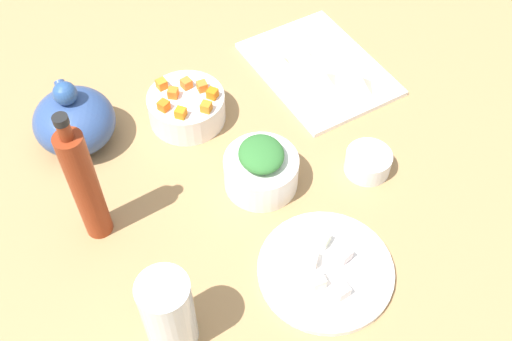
{
  "coord_description": "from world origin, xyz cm",
  "views": [
    {
      "loc": [
        -57.86,
        27.75,
        88.6
      ],
      "look_at": [
        0.0,
        0.0,
        8.0
      ],
      "focal_mm": 42.33,
      "sensor_mm": 36.0,
      "label": 1
    }
  ],
  "objects_px": {
    "teapot": "(74,120)",
    "bowl_carrots": "(187,107)",
    "bottle_1": "(85,185)",
    "cutting_board": "(318,69)",
    "plate_tofu": "(325,270)",
    "drinking_glass_0": "(168,313)",
    "bowl_small_side": "(368,162)",
    "bowl_greens": "(261,172)"
  },
  "relations": [
    {
      "from": "bowl_greens",
      "to": "bottle_1",
      "type": "height_order",
      "value": "bottle_1"
    },
    {
      "from": "teapot",
      "to": "bottle_1",
      "type": "distance_m",
      "value": 0.22
    },
    {
      "from": "bowl_greens",
      "to": "teapot",
      "type": "relative_size",
      "value": 0.78
    },
    {
      "from": "teapot",
      "to": "bowl_greens",
      "type": "bearing_deg",
      "value": -132.29
    },
    {
      "from": "bowl_greens",
      "to": "bowl_small_side",
      "type": "distance_m",
      "value": 0.19
    },
    {
      "from": "bottle_1",
      "to": "cutting_board",
      "type": "bearing_deg",
      "value": -70.68
    },
    {
      "from": "bowl_greens",
      "to": "drinking_glass_0",
      "type": "distance_m",
      "value": 0.32
    },
    {
      "from": "teapot",
      "to": "bowl_carrots",
      "type": "bearing_deg",
      "value": -99.47
    },
    {
      "from": "bowl_greens",
      "to": "drinking_glass_0",
      "type": "bearing_deg",
      "value": 129.6
    },
    {
      "from": "bowl_small_side",
      "to": "teapot",
      "type": "height_order",
      "value": "teapot"
    },
    {
      "from": "bowl_greens",
      "to": "bowl_small_side",
      "type": "relative_size",
      "value": 1.58
    },
    {
      "from": "bowl_greens",
      "to": "bowl_small_side",
      "type": "xyz_separation_m",
      "value": [
        -0.05,
        -0.19,
        -0.01
      ]
    },
    {
      "from": "cutting_board",
      "to": "teapot",
      "type": "relative_size",
      "value": 1.82
    },
    {
      "from": "cutting_board",
      "to": "plate_tofu",
      "type": "bearing_deg",
      "value": 152.02
    },
    {
      "from": "plate_tofu",
      "to": "bowl_carrots",
      "type": "distance_m",
      "value": 0.42
    },
    {
      "from": "cutting_board",
      "to": "plate_tofu",
      "type": "xyz_separation_m",
      "value": [
        -0.42,
        0.22,
        0.0
      ]
    },
    {
      "from": "bowl_greens",
      "to": "bottle_1",
      "type": "bearing_deg",
      "value": 83.77
    },
    {
      "from": "bowl_carrots",
      "to": "plate_tofu",
      "type": "bearing_deg",
      "value": -169.92
    },
    {
      "from": "cutting_board",
      "to": "bowl_carrots",
      "type": "distance_m",
      "value": 0.3
    },
    {
      "from": "bowl_greens",
      "to": "bottle_1",
      "type": "distance_m",
      "value": 0.3
    },
    {
      "from": "drinking_glass_0",
      "to": "bottle_1",
      "type": "bearing_deg",
      "value": 10.97
    },
    {
      "from": "bottle_1",
      "to": "drinking_glass_0",
      "type": "bearing_deg",
      "value": -169.03
    },
    {
      "from": "plate_tofu",
      "to": "bowl_greens",
      "type": "distance_m",
      "value": 0.21
    },
    {
      "from": "bowl_carrots",
      "to": "teapot",
      "type": "bearing_deg",
      "value": 80.53
    },
    {
      "from": "bottle_1",
      "to": "drinking_glass_0",
      "type": "distance_m",
      "value": 0.24
    },
    {
      "from": "cutting_board",
      "to": "teapot",
      "type": "xyz_separation_m",
      "value": [
        0.02,
        0.5,
        0.05
      ]
    },
    {
      "from": "cutting_board",
      "to": "bowl_small_side",
      "type": "xyz_separation_m",
      "value": [
        -0.27,
        0.05,
        0.02
      ]
    },
    {
      "from": "bowl_greens",
      "to": "bowl_carrots",
      "type": "xyz_separation_m",
      "value": [
        0.2,
        0.06,
        -0.0
      ]
    },
    {
      "from": "bowl_small_side",
      "to": "bottle_1",
      "type": "bearing_deg",
      "value": 79.7
    },
    {
      "from": "plate_tofu",
      "to": "bottle_1",
      "type": "height_order",
      "value": "bottle_1"
    },
    {
      "from": "bowl_greens",
      "to": "teapot",
      "type": "xyz_separation_m",
      "value": [
        0.24,
        0.26,
        0.02
      ]
    },
    {
      "from": "bowl_small_side",
      "to": "teapot",
      "type": "bearing_deg",
      "value": 56.84
    },
    {
      "from": "bowl_small_side",
      "to": "bowl_greens",
      "type": "bearing_deg",
      "value": 73.68
    },
    {
      "from": "bowl_greens",
      "to": "bowl_small_side",
      "type": "height_order",
      "value": "bowl_greens"
    },
    {
      "from": "bowl_carrots",
      "to": "teapot",
      "type": "distance_m",
      "value": 0.21
    },
    {
      "from": "bowl_carrots",
      "to": "drinking_glass_0",
      "type": "bearing_deg",
      "value": 155.69
    },
    {
      "from": "bowl_greens",
      "to": "drinking_glass_0",
      "type": "height_order",
      "value": "drinking_glass_0"
    },
    {
      "from": "bowl_carrots",
      "to": "teapot",
      "type": "xyz_separation_m",
      "value": [
        0.03,
        0.2,
        0.03
      ]
    },
    {
      "from": "bowl_greens",
      "to": "drinking_glass_0",
      "type": "relative_size",
      "value": 0.87
    },
    {
      "from": "teapot",
      "to": "cutting_board",
      "type": "bearing_deg",
      "value": -92.74
    },
    {
      "from": "bowl_carrots",
      "to": "drinking_glass_0",
      "type": "xyz_separation_m",
      "value": [
        -0.4,
        0.18,
        0.05
      ]
    },
    {
      "from": "plate_tofu",
      "to": "bottle_1",
      "type": "distance_m",
      "value": 0.4
    }
  ]
}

